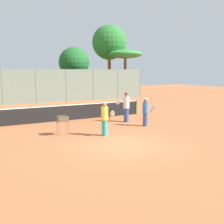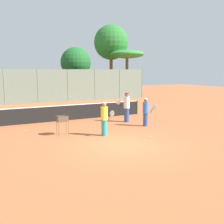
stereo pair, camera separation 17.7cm
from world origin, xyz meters
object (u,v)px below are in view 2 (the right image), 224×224
(tennis_net, at_px, (71,112))
(player_white_outfit, at_px, (127,107))
(player_red_cap, at_px, (104,118))
(ball_cart, at_px, (62,120))
(player_yellow_shirt, at_px, (146,112))

(tennis_net, relative_size, player_white_outfit, 5.61)
(player_red_cap, xyz_separation_m, ball_cart, (-1.88, 1.15, -0.13))
(player_red_cap, bearing_deg, player_yellow_shirt, 85.67)
(player_white_outfit, height_order, player_red_cap, player_white_outfit)
(tennis_net, bearing_deg, player_white_outfit, -37.65)
(player_white_outfit, xyz_separation_m, ball_cart, (-4.81, -1.53, -0.21))
(player_red_cap, bearing_deg, ball_cart, -142.54)
(player_white_outfit, height_order, ball_cart, player_white_outfit)
(player_red_cap, height_order, player_yellow_shirt, player_red_cap)
(player_yellow_shirt, relative_size, ball_cart, 1.65)
(player_yellow_shirt, xyz_separation_m, ball_cart, (-5.16, 0.17, -0.09))
(player_white_outfit, xyz_separation_m, player_yellow_shirt, (0.34, -1.70, -0.12))
(player_yellow_shirt, bearing_deg, tennis_net, 172.30)
(player_red_cap, relative_size, ball_cart, 1.71)
(tennis_net, distance_m, player_red_cap, 5.02)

